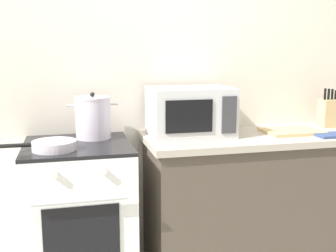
{
  "coord_description": "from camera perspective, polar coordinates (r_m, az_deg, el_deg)",
  "views": [
    {
      "loc": [
        -0.39,
        -1.74,
        1.44
      ],
      "look_at": [
        0.18,
        0.6,
        1.0
      ],
      "focal_mm": 44.06,
      "sensor_mm": 36.0,
      "label": 1
    }
  ],
  "objects": [
    {
      "name": "oven_mitt",
      "position": [
        2.73,
        21.5,
        -1.19
      ],
      "size": [
        0.18,
        0.14,
        0.02
      ],
      "primitive_type": "cube",
      "color": "#33477A",
      "rests_on": "countertop_right"
    },
    {
      "name": "stock_pot",
      "position": [
        2.51,
        -10.33,
        1.17
      ],
      "size": [
        0.3,
        0.22,
        0.28
      ],
      "color": "silver",
      "rests_on": "stove"
    },
    {
      "name": "back_wall",
      "position": [
        2.8,
        0.56,
        6.46
      ],
      "size": [
        4.4,
        0.1,
        2.5
      ],
      "primitive_type": "cube",
      "color": "silver",
      "rests_on": "ground_plane"
    },
    {
      "name": "stove",
      "position": [
        2.54,
        -12.04,
        -12.61
      ],
      "size": [
        0.6,
        0.64,
        0.92
      ],
      "color": "white",
      "rests_on": "ground_plane"
    },
    {
      "name": "countertop_right",
      "position": [
        2.74,
        14.64,
        -1.35
      ],
      "size": [
        1.7,
        0.6,
        0.04
      ],
      "primitive_type": "cube",
      "color": "#ADA393",
      "rests_on": "lower_cabinet_right"
    },
    {
      "name": "lower_cabinet_right",
      "position": [
        2.87,
        14.22,
        -10.38
      ],
      "size": [
        1.64,
        0.56,
        0.88
      ],
      "primitive_type": "cube",
      "color": "#4C4238",
      "rests_on": "ground_plane"
    },
    {
      "name": "cutting_board",
      "position": [
        2.77,
        16.7,
        -0.71
      ],
      "size": [
        0.36,
        0.26,
        0.02
      ],
      "primitive_type": "cube",
      "color": "tan",
      "rests_on": "countertop_right"
    },
    {
      "name": "knife_block",
      "position": [
        3.07,
        21.39,
        1.74
      ],
      "size": [
        0.13,
        0.1,
        0.27
      ],
      "color": "tan",
      "rests_on": "countertop_right"
    },
    {
      "name": "frying_pan",
      "position": [
        2.27,
        -15.64,
        -2.61
      ],
      "size": [
        0.43,
        0.23,
        0.05
      ],
      "color": "silver",
      "rests_on": "stove"
    },
    {
      "name": "microwave",
      "position": [
        2.55,
        3.08,
        2.0
      ],
      "size": [
        0.5,
        0.37,
        0.3
      ],
      "color": "silver",
      "rests_on": "countertop_right"
    }
  ]
}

